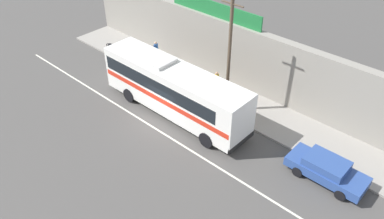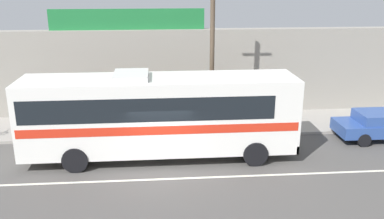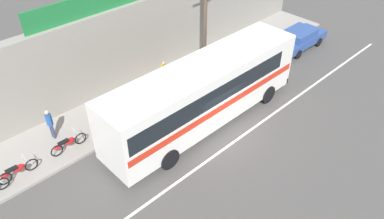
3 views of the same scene
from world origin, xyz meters
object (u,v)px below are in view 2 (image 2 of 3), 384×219
parked_car (382,125)px  utility_pole (212,46)px  pedestrian_near_shop (170,106)px  pedestrian_far_right (36,107)px  intercity_bus (158,112)px  motorcycle_blue (32,126)px

parked_car → utility_pole: bearing=171.1°
utility_pole → pedestrian_near_shop: 4.03m
parked_car → pedestrian_far_right: (-16.97, 3.00, 0.37)m
intercity_bus → pedestrian_far_right: intercity_bus is taller
intercity_bus → motorcycle_blue: size_ratio=6.16×
parked_car → pedestrian_far_right: size_ratio=2.65×
intercity_bus → pedestrian_near_shop: size_ratio=6.69×
utility_pole → pedestrian_near_shop: utility_pole is taller
intercity_bus → motorcycle_blue: (-6.16, 2.89, -1.50)m
utility_pole → motorcycle_blue: bearing=177.5°
pedestrian_far_right → motorcycle_blue: bearing=-85.6°
intercity_bus → pedestrian_far_right: (-6.26, 4.25, -0.95)m
parked_car → motorcycle_blue: 16.95m
utility_pole → pedestrian_far_right: 9.61m
intercity_bus → pedestrian_near_shop: intercity_bus is taller
motorcycle_blue → parked_car: bearing=-5.6°
parked_car → pedestrian_near_shop: pedestrian_near_shop is taller
pedestrian_far_right → parked_car: bearing=-10.0°
intercity_bus → pedestrian_far_right: size_ratio=6.85×
intercity_bus → pedestrian_far_right: bearing=145.9°
intercity_bus → motorcycle_blue: intercity_bus is taller
motorcycle_blue → pedestrian_far_right: size_ratio=1.11×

